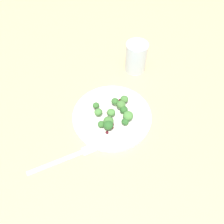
{
  "coord_description": "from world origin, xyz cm",
  "views": [
    {
      "loc": [
        -39.34,
        -5.27,
        55.68
      ],
      "look_at": [
        -0.93,
        -2.74,
        2.7
      ],
      "focal_mm": 36.16,
      "sensor_mm": 36.0,
      "label": 1
    }
  ],
  "objects_px": {
    "broccoli_floret_0": "(125,122)",
    "broccoli_floret_1": "(102,124)",
    "water_glass": "(136,57)",
    "broccoli_floret_2": "(111,112)",
    "plate": "(112,116)",
    "fork": "(67,158)"
  },
  "relations": [
    {
      "from": "water_glass",
      "to": "plate",
      "type": "bearing_deg",
      "value": 162.62
    },
    {
      "from": "broccoli_floret_0",
      "to": "broccoli_floret_2",
      "type": "height_order",
      "value": "broccoli_floret_2"
    },
    {
      "from": "broccoli_floret_0",
      "to": "broccoli_floret_2",
      "type": "distance_m",
      "value": 0.05
    },
    {
      "from": "broccoli_floret_0",
      "to": "broccoli_floret_1",
      "type": "distance_m",
      "value": 0.06
    },
    {
      "from": "broccoli_floret_1",
      "to": "fork",
      "type": "distance_m",
      "value": 0.13
    },
    {
      "from": "plate",
      "to": "broccoli_floret_1",
      "type": "relative_size",
      "value": 11.45
    },
    {
      "from": "broccoli_floret_1",
      "to": "broccoli_floret_2",
      "type": "bearing_deg",
      "value": -29.87
    },
    {
      "from": "broccoli_floret_0",
      "to": "plate",
      "type": "bearing_deg",
      "value": 50.21
    },
    {
      "from": "broccoli_floret_1",
      "to": "water_glass",
      "type": "distance_m",
      "value": 0.28
    },
    {
      "from": "broccoli_floret_1",
      "to": "broccoli_floret_2",
      "type": "distance_m",
      "value": 0.04
    },
    {
      "from": "plate",
      "to": "broccoli_floret_0",
      "type": "height_order",
      "value": "broccoli_floret_0"
    },
    {
      "from": "broccoli_floret_2",
      "to": "fork",
      "type": "bearing_deg",
      "value": 141.03
    },
    {
      "from": "broccoli_floret_0",
      "to": "broccoli_floret_1",
      "type": "bearing_deg",
      "value": 100.38
    },
    {
      "from": "broccoli_floret_1",
      "to": "fork",
      "type": "relative_size",
      "value": 0.12
    },
    {
      "from": "broccoli_floret_0",
      "to": "broccoli_floret_2",
      "type": "bearing_deg",
      "value": 56.83
    },
    {
      "from": "plate",
      "to": "broccoli_floret_2",
      "type": "relative_size",
      "value": 9.57
    },
    {
      "from": "plate",
      "to": "fork",
      "type": "bearing_deg",
      "value": 141.62
    },
    {
      "from": "broccoli_floret_2",
      "to": "water_glass",
      "type": "relative_size",
      "value": 0.23
    },
    {
      "from": "broccoli_floret_1",
      "to": "water_glass",
      "type": "xyz_separation_m",
      "value": [
        0.26,
        -0.09,
        0.02
      ]
    },
    {
      "from": "fork",
      "to": "water_glass",
      "type": "height_order",
      "value": "water_glass"
    },
    {
      "from": "fork",
      "to": "water_glass",
      "type": "distance_m",
      "value": 0.4
    },
    {
      "from": "plate",
      "to": "broccoli_floret_0",
      "type": "relative_size",
      "value": 11.03
    }
  ]
}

